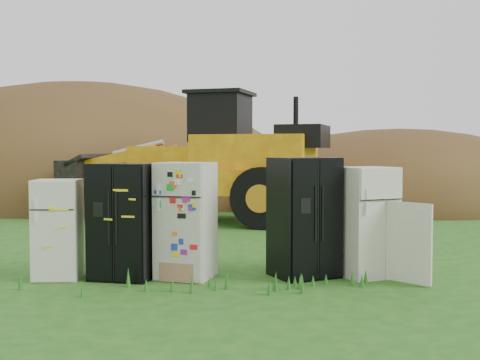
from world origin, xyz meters
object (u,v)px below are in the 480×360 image
object	(u,v)px
fridge_black_right	(304,217)
wheel_loader	(190,157)
fridge_open_door	(366,222)
fridge_leftmost	(58,229)
fridge_sticker	(186,220)
fridge_black_side	(124,221)

from	to	relation	value
fridge_black_right	wheel_loader	world-z (taller)	wheel_loader
fridge_black_right	fridge_open_door	distance (m)	0.99
fridge_leftmost	fridge_open_door	world-z (taller)	fridge_open_door
fridge_leftmost	fridge_black_right	xyz separation A→B (m)	(3.84, 0.00, 0.17)
fridge_sticker	fridge_open_door	xyz separation A→B (m)	(2.85, -0.01, -0.04)
fridge_leftmost	fridge_black_right	distance (m)	3.85
fridge_leftmost	fridge_black_right	bearing A→B (deg)	-0.92
fridge_black_right	fridge_leftmost	bearing A→B (deg)	156.72
fridge_black_right	fridge_open_door	xyz separation A→B (m)	(0.99, -0.03, -0.07)
fridge_open_door	fridge_leftmost	bearing A→B (deg)	158.53
fridge_black_right	wheel_loader	distance (m)	7.91
fridge_open_door	wheel_loader	xyz separation A→B (m)	(-3.10, 7.61, 0.93)
fridge_black_side	wheel_loader	xyz separation A→B (m)	(0.71, 7.60, 0.90)
fridge_sticker	wheel_loader	xyz separation A→B (m)	(-0.25, 7.60, 0.89)
fridge_leftmost	fridge_sticker	world-z (taller)	fridge_sticker
fridge_black_side	fridge_open_door	world-z (taller)	fridge_black_side
fridge_black_right	wheel_loader	bearing A→B (deg)	82.24
fridge_open_door	fridge_black_right	bearing A→B (deg)	157.30
wheel_loader	fridge_leftmost	bearing A→B (deg)	-83.87
fridge_leftmost	wheel_loader	distance (m)	7.84
fridge_leftmost	fridge_black_side	world-z (taller)	fridge_black_side
fridge_leftmost	fridge_black_side	bearing A→B (deg)	-2.26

